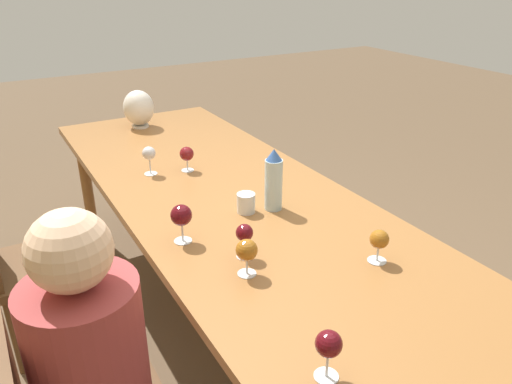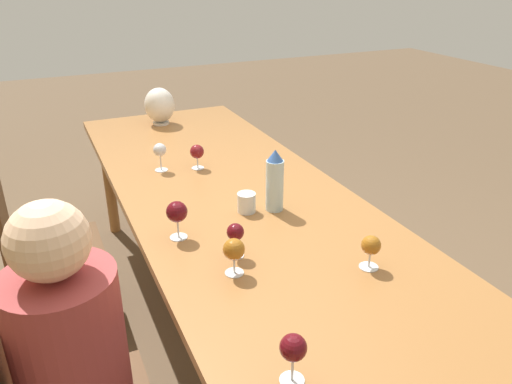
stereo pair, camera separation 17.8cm
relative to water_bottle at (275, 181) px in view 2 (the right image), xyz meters
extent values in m
plane|color=brown|center=(0.20, 0.09, -0.91)|extent=(14.00, 14.00, 0.00)
cube|color=#936033|center=(0.20, 0.09, -0.15)|extent=(2.89, 0.98, 0.04)
cylinder|color=#936033|center=(1.55, -0.30, -0.54)|extent=(0.07, 0.07, 0.74)
cylinder|color=#936033|center=(1.55, 0.48, -0.54)|extent=(0.07, 0.07, 0.74)
cylinder|color=#ADCCD6|center=(0.00, 0.00, -0.02)|extent=(0.07, 0.07, 0.22)
cone|color=#33599E|center=(0.00, 0.00, 0.11)|extent=(0.07, 0.07, 0.05)
cylinder|color=silver|center=(0.03, 0.11, -0.09)|extent=(0.08, 0.08, 0.08)
cylinder|color=silver|center=(1.39, 0.13, -0.12)|extent=(0.10, 0.10, 0.01)
ellipsoid|color=silver|center=(1.39, 0.13, -0.01)|extent=(0.19, 0.19, 0.22)
cylinder|color=silver|center=(-0.37, 0.33, -0.13)|extent=(0.06, 0.06, 0.00)
cylinder|color=silver|center=(-0.37, 0.33, -0.10)|extent=(0.01, 0.01, 0.06)
sphere|color=#995B19|center=(-0.37, 0.33, -0.04)|extent=(0.07, 0.07, 0.07)
cylinder|color=silver|center=(-0.06, 0.43, -0.13)|extent=(0.07, 0.07, 0.00)
cylinder|color=silver|center=(-0.06, 0.43, -0.09)|extent=(0.01, 0.01, 0.07)
sphere|color=#510C14|center=(-0.06, 0.43, -0.02)|extent=(0.08, 0.08, 0.08)
cylinder|color=silver|center=(-0.53, -0.10, -0.13)|extent=(0.07, 0.07, 0.00)
cylinder|color=silver|center=(-0.53, -0.10, -0.10)|extent=(0.01, 0.01, 0.06)
sphere|color=#995B19|center=(-0.53, -0.10, -0.04)|extent=(0.07, 0.07, 0.07)
cylinder|color=silver|center=(-0.87, 0.38, -0.13)|extent=(0.06, 0.06, 0.00)
cylinder|color=silver|center=(-0.87, 0.38, -0.09)|extent=(0.01, 0.01, 0.07)
sphere|color=#510C14|center=(-0.87, 0.38, -0.02)|extent=(0.07, 0.07, 0.07)
cylinder|color=silver|center=(0.57, 0.15, -0.13)|extent=(0.06, 0.06, 0.00)
cylinder|color=silver|center=(0.57, 0.15, -0.10)|extent=(0.01, 0.01, 0.06)
sphere|color=maroon|center=(0.57, 0.15, -0.04)|extent=(0.07, 0.07, 0.07)
cylinder|color=silver|center=(0.62, 0.32, -0.13)|extent=(0.06, 0.06, 0.00)
cylinder|color=silver|center=(0.62, 0.32, -0.09)|extent=(0.01, 0.01, 0.08)
sphere|color=silver|center=(0.62, 0.32, -0.02)|extent=(0.07, 0.07, 0.07)
cylinder|color=silver|center=(-0.27, 0.29, -0.13)|extent=(0.06, 0.06, 0.00)
cylinder|color=silver|center=(-0.27, 0.29, -0.09)|extent=(0.01, 0.01, 0.07)
sphere|color=#510C14|center=(-0.27, 0.29, -0.03)|extent=(0.06, 0.06, 0.06)
cube|color=brown|center=(0.65, 0.87, -0.49)|extent=(0.44, 0.44, 0.04)
cube|color=brown|center=(0.65, 1.07, -0.26)|extent=(0.40, 0.03, 0.41)
cylinder|color=brown|center=(0.46, 0.68, -0.71)|extent=(0.04, 0.04, 0.40)
cylinder|color=brown|center=(0.84, 0.68, -0.71)|extent=(0.04, 0.04, 0.40)
cylinder|color=brown|center=(0.46, 1.06, -0.71)|extent=(0.04, 0.04, 0.40)
cylinder|color=brown|center=(0.84, 1.06, -0.71)|extent=(0.04, 0.04, 0.40)
cylinder|color=#993838|center=(-0.44, 0.87, -0.21)|extent=(0.32, 0.32, 0.52)
sphere|color=beige|center=(-0.44, 0.87, 0.16)|extent=(0.22, 0.22, 0.22)
camera|label=1|loc=(-1.60, 1.00, 0.82)|focal=35.00mm
camera|label=2|loc=(-1.68, 0.84, 0.82)|focal=35.00mm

